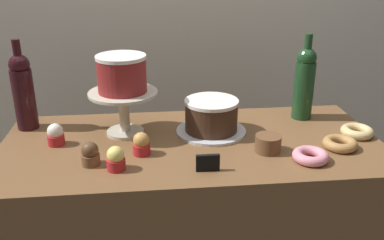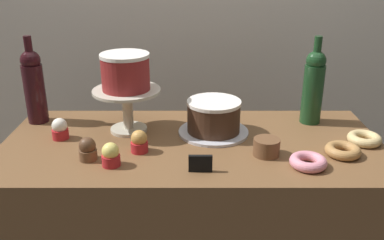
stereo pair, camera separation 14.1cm
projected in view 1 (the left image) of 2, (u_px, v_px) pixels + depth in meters
name	position (u px, v px, depth m)	size (l,w,h in m)	color
back_wall	(173.00, 0.00, 2.11)	(6.00, 0.05, 2.60)	silver
cake_stand_pedestal	(124.00, 105.00, 1.46)	(0.24, 0.24, 0.16)	beige
white_layer_cake	(122.00, 74.00, 1.42)	(0.17, 0.17, 0.13)	maroon
silver_serving_platter	(211.00, 131.00, 1.51)	(0.25, 0.25, 0.01)	silver
chocolate_round_cake	(211.00, 115.00, 1.49)	(0.19, 0.19, 0.11)	#3D2619
wine_bottle_green	(304.00, 82.00, 1.59)	(0.08, 0.08, 0.33)	#193D1E
wine_bottle_dark_red	(23.00, 90.00, 1.50)	(0.08, 0.08, 0.33)	black
cupcake_caramel	(141.00, 144.00, 1.34)	(0.06, 0.06, 0.07)	red
cupcake_chocolate	(90.00, 154.00, 1.27)	(0.06, 0.06, 0.07)	brown
cupcake_lemon	(116.00, 159.00, 1.24)	(0.06, 0.06, 0.07)	red
cupcake_vanilla	(56.00, 135.00, 1.41)	(0.06, 0.06, 0.07)	red
donut_maple	(340.00, 144.00, 1.39)	(0.11, 0.11, 0.03)	#B27F47
donut_pink	(310.00, 156.00, 1.30)	(0.11, 0.11, 0.03)	pink
donut_glazed	(357.00, 131.00, 1.48)	(0.11, 0.11, 0.03)	#E0C17F
cookie_stack	(268.00, 144.00, 1.36)	(0.08, 0.08, 0.05)	brown
price_sign_chalkboard	(208.00, 163.00, 1.24)	(0.07, 0.01, 0.05)	black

